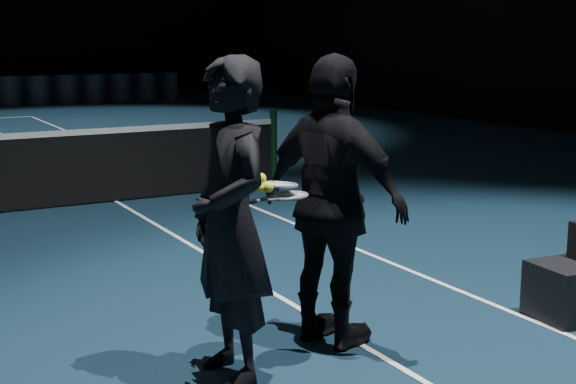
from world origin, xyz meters
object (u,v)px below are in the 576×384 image
tennis_balls (263,185)px  player_b (333,203)px  player_a (230,222)px  racket_lower (288,196)px  racket_upper (277,185)px

tennis_balls → player_b: bearing=10.8°
player_a → racket_lower: bearing=101.1°
player_a → tennis_balls: bearing=102.2°
player_a → player_b: bearing=101.1°
racket_lower → racket_upper: racket_upper is taller
player_b → racket_lower: 0.41m
racket_lower → racket_upper: size_ratio=1.00×
player_a → tennis_balls: (0.25, 0.05, 0.19)m
racket_lower → player_b: bearing=-0.0°
player_a → player_b: 0.85m
player_b → tennis_balls: (-0.58, -0.11, 0.19)m
racket_lower → tennis_balls: bearing=178.5°
player_a → racket_upper: size_ratio=2.90×
racket_lower → tennis_balls: (-0.19, -0.03, 0.09)m
player_b → racket_lower: size_ratio=2.90×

